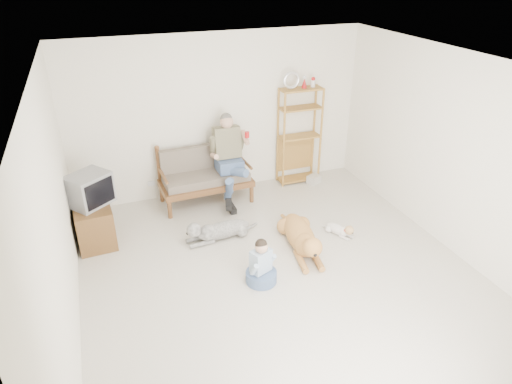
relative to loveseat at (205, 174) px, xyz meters
name	(u,v)px	position (x,y,z in m)	size (l,w,h in m)	color
floor	(282,277)	(0.40, -2.40, -0.49)	(5.50, 5.50, 0.00)	silver
ceiling	(289,68)	(0.40, -2.40, 2.21)	(5.50, 5.50, 0.00)	white
wall_back	(220,116)	(0.40, 0.35, 0.86)	(5.00, 5.00, 0.00)	white
wall_front	(449,359)	(0.40, -5.15, 0.86)	(5.00, 5.00, 0.00)	white
wall_left	(56,224)	(-2.10, -2.40, 0.86)	(5.50, 5.50, 0.00)	white
wall_right	(457,156)	(2.90, -2.40, 0.86)	(5.50, 5.50, 0.00)	white
loveseat	(205,174)	(0.00, 0.00, 0.00)	(1.53, 0.76, 0.95)	brown
man	(230,165)	(0.37, -0.24, 0.20)	(0.57, 0.81, 1.32)	slate
etagere	(299,135)	(1.79, 0.15, 0.41)	(0.77, 0.34, 2.03)	#B57F39
book_stack	(314,179)	(2.03, -0.06, -0.41)	(0.24, 0.17, 0.15)	silver
tv_stand	(93,222)	(-1.83, -0.62, -0.19)	(0.55, 0.93, 0.60)	brown
crt_tv	(90,189)	(-1.80, -0.64, 0.34)	(0.70, 0.68, 0.46)	gray
wall_outlet	(151,184)	(-0.85, 0.33, -0.19)	(0.12, 0.02, 0.08)	white
golden_retriever	(302,238)	(0.91, -1.90, -0.30)	(0.53, 1.53, 0.46)	#C28843
shaggy_dog	(217,230)	(-0.15, -1.24, -0.34)	(1.20, 0.36, 0.36)	silver
terrier	(341,230)	(1.61, -1.78, -0.39)	(0.32, 0.54, 0.22)	silver
child	(261,266)	(0.11, -2.38, -0.26)	(0.40, 0.40, 0.64)	slate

